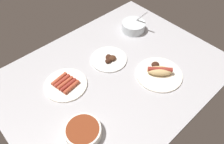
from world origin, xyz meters
The scene contains 6 objects.
ground_plane centered at (0.00, 0.00, -1.50)cm, with size 120.00×90.00×3.00cm, color #B2B2B7.
plate_grilled_meat centered at (4.79, 9.11, 0.83)cm, with size 20.67×20.67×3.36cm.
plate_sausages centered at (-24.02, 10.61, 0.94)cm, with size 22.21×22.21×3.02cm.
plate_hotdog_assembled centered at (17.26, -17.22, 1.72)cm, with size 24.99×24.99×5.61cm.
bowl_chili centered at (-33.83, -17.19, 2.68)cm, with size 15.84×15.84×4.88cm.
bowl_coleslaw centered at (35.08, 18.98, 3.30)cm, with size 15.09×15.09×15.48cm.
Camera 1 is at (-53.75, -57.29, 89.72)cm, focal length 35.13 mm.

